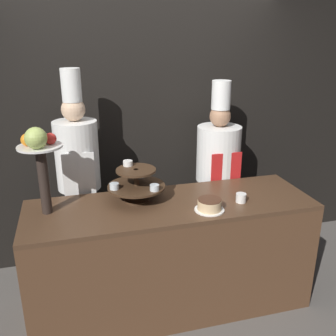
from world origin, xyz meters
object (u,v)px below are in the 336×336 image
object	(u,v)px
tiered_stand	(136,183)
chef_left	(79,174)
fruit_pedestal	(39,153)
cup_white	(241,198)
cake_round	(210,205)
chef_center_left	(218,170)

from	to	relation	value
tiered_stand	chef_left	xyz separation A→B (m)	(-0.41, 0.43, -0.04)
tiered_stand	chef_left	world-z (taller)	chef_left
tiered_stand	fruit_pedestal	world-z (taller)	fruit_pedestal
tiered_stand	fruit_pedestal	bearing A→B (deg)	-174.42
fruit_pedestal	cup_white	distance (m)	1.50
cake_round	cup_white	distance (m)	0.29
fruit_pedestal	cake_round	distance (m)	1.25
tiered_stand	fruit_pedestal	distance (m)	0.74
fruit_pedestal	chef_left	bearing A→B (deg)	63.04
fruit_pedestal	tiered_stand	bearing A→B (deg)	5.58
tiered_stand	chef_left	bearing A→B (deg)	133.84
cup_white	cake_round	bearing A→B (deg)	-165.76
chef_center_left	chef_left	bearing A→B (deg)	-180.00
tiered_stand	cake_round	bearing A→B (deg)	-33.22
fruit_pedestal	cup_white	world-z (taller)	fruit_pedestal
cake_round	chef_center_left	xyz separation A→B (m)	(0.37, 0.75, -0.03)
cake_round	chef_left	xyz separation A→B (m)	(-0.90, 0.75, 0.06)
tiered_stand	cup_white	size ratio (longest dim) A/B	5.62
chef_left	tiered_stand	bearing A→B (deg)	-46.16
cake_round	chef_left	bearing A→B (deg)	140.19
tiered_stand	chef_center_left	bearing A→B (deg)	26.83
cake_round	chef_center_left	distance (m)	0.83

